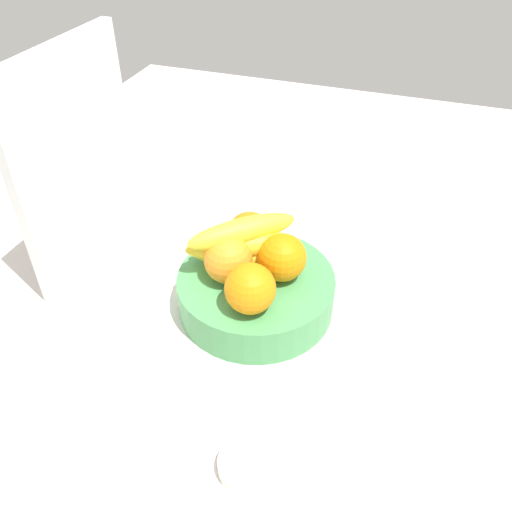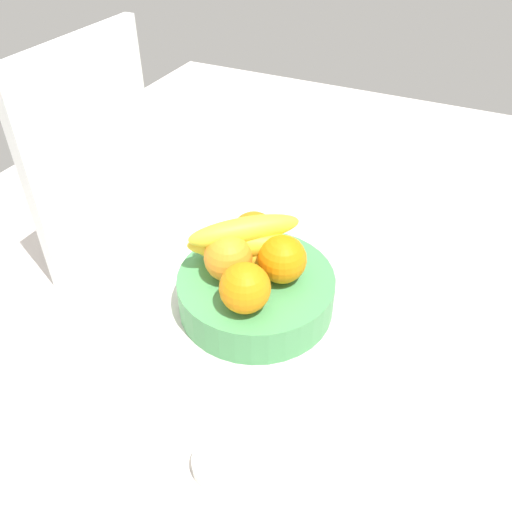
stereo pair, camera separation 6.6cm
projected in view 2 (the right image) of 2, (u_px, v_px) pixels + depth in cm
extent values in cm
cube|color=silver|center=(274.00, 300.00, 86.09)|extent=(180.00, 140.00, 3.00)
cylinder|color=#4B9B59|center=(256.00, 292.00, 81.04)|extent=(23.94, 23.94, 6.07)
sphere|color=orange|center=(248.00, 289.00, 71.70)|extent=(7.19, 7.19, 7.19)
sphere|color=orange|center=(282.00, 259.00, 76.68)|extent=(7.19, 7.19, 7.19)
sphere|color=orange|center=(254.00, 234.00, 81.45)|extent=(7.19, 7.19, 7.19)
sphere|color=orange|center=(228.00, 258.00, 76.97)|extent=(7.19, 7.19, 7.19)
ellipsoid|color=yellow|center=(247.00, 256.00, 79.86)|extent=(7.06, 17.45, 4.00)
ellipsoid|color=yellow|center=(244.00, 245.00, 78.40)|extent=(11.30, 16.96, 4.00)
ellipsoid|color=yellow|center=(245.00, 230.00, 77.49)|extent=(14.43, 15.24, 4.00)
cube|color=white|center=(93.00, 153.00, 84.67)|extent=(28.02, 2.22, 36.00)
cylinder|color=white|center=(221.00, 463.00, 61.33)|extent=(6.68, 6.68, 1.75)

